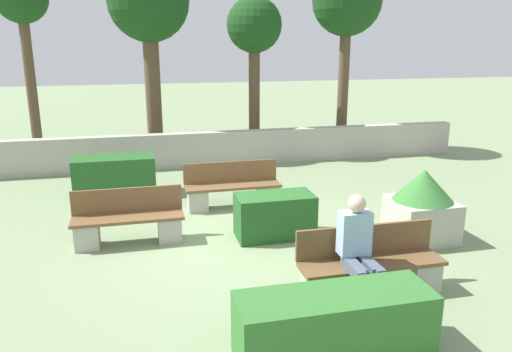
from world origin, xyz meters
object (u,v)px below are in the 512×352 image
object	(u,v)px
planter_corner_left	(422,205)
tree_rightmost	(347,5)
tree_center_right	(254,31)
tree_leftmost	(22,6)
bench_front	(370,269)
person_seated_man	(358,245)
bench_left_side	(129,224)
bench_right_side	(233,191)
tree_center_left	(149,6)

from	to	relation	value
planter_corner_left	tree_rightmost	world-z (taller)	tree_rightmost
planter_corner_left	tree_center_right	distance (m)	7.25
planter_corner_left	tree_leftmost	distance (m)	10.53
bench_front	tree_leftmost	distance (m)	10.78
person_seated_man	bench_left_side	bearing A→B (deg)	137.06
bench_front	bench_right_side	distance (m)	3.88
tree_center_right	person_seated_man	bearing A→B (deg)	-94.62
tree_leftmost	tree_rightmost	xyz separation A→B (m)	(8.25, -0.75, 0.10)
tree_center_left	tree_rightmost	world-z (taller)	tree_center_left
person_seated_man	bench_right_side	bearing A→B (deg)	101.48
tree_center_left	tree_rightmost	bearing A→B (deg)	-6.65
planter_corner_left	tree_leftmost	xyz separation A→B (m)	(-6.90, 7.22, 3.33)
bench_right_side	tree_leftmost	world-z (taller)	tree_leftmost
planter_corner_left	bench_front	bearing A→B (deg)	-137.50
tree_center_right	tree_rightmost	world-z (taller)	tree_rightmost
tree_center_left	planter_corner_left	bearing A→B (deg)	-61.48
tree_center_right	bench_left_side	bearing A→B (deg)	-120.73
bench_right_side	tree_center_left	world-z (taller)	tree_center_left
planter_corner_left	tree_center_left	distance (m)	8.73
bench_left_side	tree_center_left	distance (m)	7.16
bench_front	tree_rightmost	size ratio (longest dim) A/B	0.37
tree_leftmost	tree_center_left	size ratio (longest dim) A/B	0.94
bench_left_side	tree_center_left	bearing A→B (deg)	90.84
bench_left_side	tree_center_right	size ratio (longest dim) A/B	0.41
bench_front	person_seated_man	bearing A→B (deg)	-151.36
bench_front	person_seated_man	distance (m)	0.50
bench_right_side	tree_leftmost	bearing A→B (deg)	137.38
person_seated_man	planter_corner_left	size ratio (longest dim) A/B	1.16
bench_left_side	planter_corner_left	world-z (taller)	planter_corner_left
tree_center_left	tree_rightmost	size ratio (longest dim) A/B	1.01
bench_front	tree_center_left	xyz separation A→B (m)	(-2.27, 8.53, 3.61)
tree_leftmost	tree_center_right	size ratio (longest dim) A/B	1.14
bench_left_side	tree_center_right	xyz separation A→B (m)	(3.37, 5.67, 3.00)
bench_right_side	tree_rightmost	world-z (taller)	tree_rightmost
bench_right_side	tree_center_right	xyz separation A→B (m)	(1.45, 4.32, 3.00)
bench_left_side	bench_right_side	distance (m)	2.35
bench_front	bench_left_side	size ratio (longest dim) A/B	1.08
planter_corner_left	tree_leftmost	bearing A→B (deg)	133.70
tree_leftmost	tree_rightmost	size ratio (longest dim) A/B	0.95
bench_front	tree_rightmost	world-z (taller)	tree_rightmost
planter_corner_left	tree_center_left	xyz separation A→B (m)	(-3.85, 7.08, 3.35)
bench_right_side	person_seated_man	distance (m)	3.97
person_seated_man	tree_center_right	world-z (taller)	tree_center_right
tree_center_left	tree_leftmost	bearing A→B (deg)	177.39
tree_rightmost	bench_left_side	bearing A→B (deg)	-136.79
bench_right_side	tree_leftmost	size ratio (longest dim) A/B	0.38
person_seated_man	tree_leftmost	distance (m)	10.64
tree_leftmost	planter_corner_left	bearing A→B (deg)	-46.30
bench_right_side	tree_rightmost	xyz separation A→B (m)	(3.97, 4.19, 3.68)
bench_front	tree_center_left	bearing A→B (deg)	104.87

